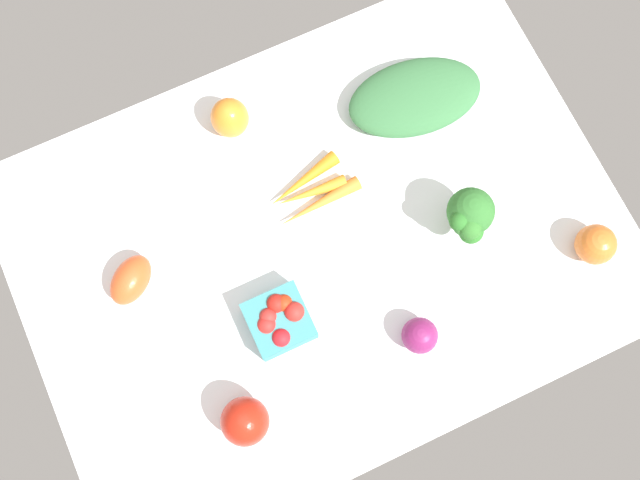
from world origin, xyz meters
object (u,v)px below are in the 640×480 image
bell_pepper_orange (230,118)px  berry_basket (279,320)px  broccoli_head (469,216)px  bell_pepper_red (245,421)px  heirloom_tomato_orange (596,244)px  roma_tomato (131,280)px  red_onion_near_basket (420,336)px  leafy_greens_clump (415,97)px  carrot_bunch (311,193)px

bell_pepper_orange → berry_basket: bearing=-100.6°
broccoli_head → bell_pepper_red: 49.67cm
berry_basket → heirloom_tomato_orange: bearing=-11.4°
bell_pepper_orange → heirloom_tomato_orange: bell_pepper_orange is taller
roma_tomato → heirloom_tomato_orange: (74.13, -27.77, 0.57)cm
roma_tomato → red_onion_near_basket: (40.04, -28.96, 0.13)cm
bell_pepper_orange → leafy_greens_clump: (31.88, -9.80, -1.34)cm
bell_pepper_orange → berry_basket: size_ratio=0.84×
bell_pepper_red → roma_tomato: 30.69cm
berry_basket → heirloom_tomato_orange: (54.17, -10.96, 0.25)cm
berry_basket → heirloom_tomato_orange: 55.27cm
broccoli_head → bell_pepper_red: (-47.40, -14.59, -2.82)cm
leafy_greens_clump → carrot_bunch: leafy_greens_clump is taller
leafy_greens_clump → bell_pepper_red: bearing=-142.0°
broccoli_head → bell_pepper_orange: broccoli_head is taller
carrot_bunch → red_onion_near_basket: bearing=-79.4°
red_onion_near_basket → berry_basket: bearing=148.8°
roma_tomato → heirloom_tomato_orange: 79.16cm
red_onion_near_basket → heirloom_tomato_orange: heirloom_tomato_orange is taller
bell_pepper_orange → carrot_bunch: (7.56, -17.82, -2.83)cm
bell_pepper_orange → broccoli_head: bearing=-49.8°
bell_pepper_orange → red_onion_near_basket: size_ratio=1.35×
leafy_greens_clump → heirloom_tomato_orange: heirloom_tomato_orange is taller
leafy_greens_clump → bell_pepper_orange: bearing=162.9°
heirloom_tomato_orange → roma_tomato: bearing=159.5°
bell_pepper_red → red_onion_near_basket: bearing=1.0°
bell_pepper_orange → heirloom_tomato_orange: 66.94cm
berry_basket → heirloom_tomato_orange: size_ratio=1.41×
bell_pepper_orange → red_onion_near_basket: bearing=-74.6°
leafy_greens_clump → carrot_bunch: size_ratio=1.50×
berry_basket → carrot_bunch: bearing=52.2°
bell_pepper_orange → carrot_bunch: size_ratio=0.51×
roma_tomato → carrot_bunch: bearing=145.3°
broccoli_head → berry_basket: 36.09cm
red_onion_near_basket → roma_tomato: bearing=144.1°
leafy_greens_clump → heirloom_tomato_orange: (15.52, -37.47, 0.70)cm
bell_pepper_red → red_onion_near_basket: size_ratio=1.44×
bell_pepper_red → broccoli_head: bearing=17.1°
bell_pepper_red → roma_tomato: bell_pepper_red is taller
red_onion_near_basket → heirloom_tomato_orange: 34.11cm
bell_pepper_red → carrot_bunch: 40.64cm
roma_tomato → bell_pepper_red: bearing=68.3°
heirloom_tomato_orange → red_onion_near_basket: bearing=-178.0°
bell_pepper_red → bell_pepper_orange: bearing=69.5°
red_onion_near_basket → carrot_bunch: (-5.76, 30.63, -1.75)cm
broccoli_head → carrot_bunch: size_ratio=0.71×
carrot_bunch → heirloom_tomato_orange: (39.85, -29.44, 2.19)cm
berry_basket → roma_tomato: bearing=139.9°
red_onion_near_basket → carrot_bunch: red_onion_near_basket is taller
bell_pepper_orange → red_onion_near_basket: (13.31, -48.46, -1.08)cm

